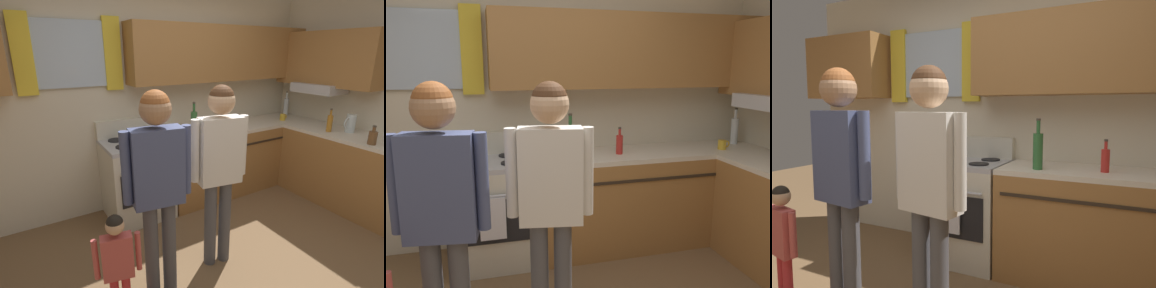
% 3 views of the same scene
% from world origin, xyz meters
% --- Properties ---
extents(back_wall_unit, '(4.60, 0.42, 2.60)m').
position_xyz_m(back_wall_unit, '(0.09, 1.82, 1.50)').
color(back_wall_unit, beige).
rests_on(back_wall_unit, ground).
extents(kitchen_counter_run, '(2.24, 2.23, 0.90)m').
position_xyz_m(kitchen_counter_run, '(1.52, 1.07, 0.45)').
color(kitchen_counter_run, '#9E6B38').
rests_on(kitchen_counter_run, ground).
extents(stove_oven, '(0.70, 0.67, 1.10)m').
position_xyz_m(stove_oven, '(-0.31, 1.54, 0.47)').
color(stove_oven, beige).
rests_on(stove_oven, ground).
extents(bottle_wine_green, '(0.08, 0.08, 0.39)m').
position_xyz_m(bottle_wine_green, '(0.37, 1.40, 1.05)').
color(bottle_wine_green, '#2D6633').
rests_on(bottle_wine_green, kitchen_counter_run).
extents(bottle_sauce_red, '(0.06, 0.06, 0.25)m').
position_xyz_m(bottle_sauce_red, '(0.85, 1.49, 0.99)').
color(bottle_sauce_red, red).
rests_on(bottle_sauce_red, kitchen_counter_run).
extents(bottle_tall_clear, '(0.07, 0.07, 0.37)m').
position_xyz_m(bottle_tall_clear, '(2.14, 1.62, 1.04)').
color(bottle_tall_clear, silver).
rests_on(bottle_tall_clear, kitchen_counter_run).
extents(mug_mustard_yellow, '(0.12, 0.08, 0.09)m').
position_xyz_m(mug_mustard_yellow, '(1.87, 1.41, 0.95)').
color(mug_mustard_yellow, gold).
rests_on(mug_mustard_yellow, kitchen_counter_run).
extents(adult_holding_child, '(0.50, 0.22, 1.61)m').
position_xyz_m(adult_holding_child, '(-0.59, 0.33, 1.02)').
color(adult_holding_child, '#4C4C51').
rests_on(adult_holding_child, ground).
extents(adult_in_plaid, '(0.49, 0.22, 1.60)m').
position_xyz_m(adult_in_plaid, '(-0.00, 0.41, 1.01)').
color(adult_in_plaid, '#4C4C51').
rests_on(adult_in_plaid, ground).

